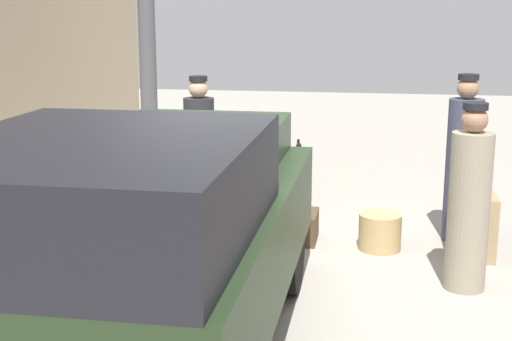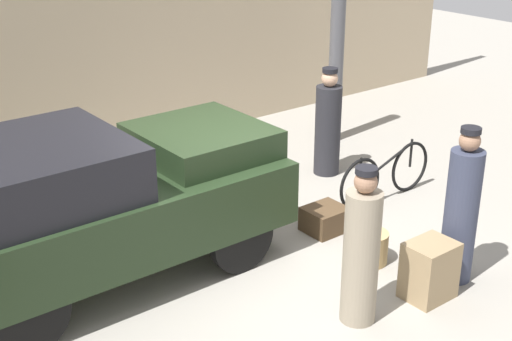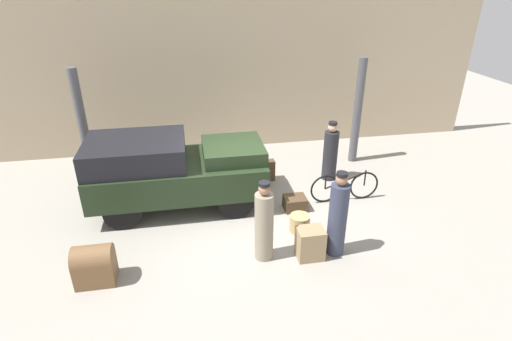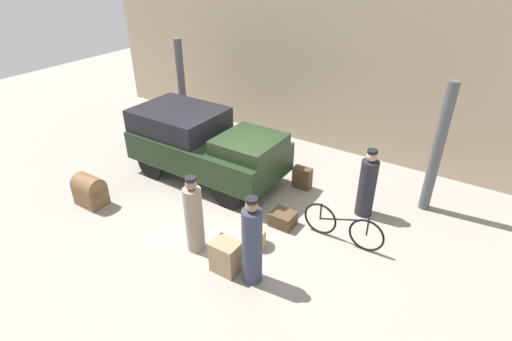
# 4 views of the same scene
# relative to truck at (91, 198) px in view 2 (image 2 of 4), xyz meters

# --- Properties ---
(ground_plane) EXTENTS (30.00, 30.00, 0.00)m
(ground_plane) POSITION_rel_truck_xyz_m (1.68, -0.63, -0.97)
(ground_plane) COLOR gray
(station_building_facade) EXTENTS (16.00, 0.15, 4.50)m
(station_building_facade) POSITION_rel_truck_xyz_m (1.68, 3.44, 1.28)
(station_building_facade) COLOR tan
(station_building_facade) RESTS_ON ground
(canopy_pillar_right) EXTENTS (0.24, 0.24, 3.01)m
(canopy_pillar_right) POSITION_rel_truck_xyz_m (5.17, 1.66, 0.53)
(canopy_pillar_right) COLOR #4C4C51
(canopy_pillar_right) RESTS_ON ground
(truck) EXTENTS (3.96, 1.86, 1.71)m
(truck) POSITION_rel_truck_xyz_m (0.00, 0.00, 0.00)
(truck) COLOR black
(truck) RESTS_ON ground
(bicycle) EXTENTS (1.72, 0.04, 0.77)m
(bicycle) POSITION_rel_truck_xyz_m (4.04, -0.53, -0.60)
(bicycle) COLOR black
(bicycle) RESTS_ON ground
(wicker_basket) EXTENTS (0.43, 0.43, 0.37)m
(wicker_basket) POSITION_rel_truck_xyz_m (2.62, -1.59, -0.79)
(wicker_basket) COLOR tan
(wicker_basket) RESTS_ON ground
(porter_standing_middle) EXTENTS (0.36, 0.36, 1.76)m
(porter_standing_middle) POSITION_rel_truck_xyz_m (3.10, -2.42, -0.16)
(porter_standing_middle) COLOR #33384C
(porter_standing_middle) RESTS_ON ground
(porter_lifting_near_truck) EXTENTS (0.36, 0.36, 1.65)m
(porter_lifting_near_truck) POSITION_rel_truck_xyz_m (1.69, -2.33, -0.22)
(porter_lifting_near_truck) COLOR gray
(porter_lifting_near_truck) RESTS_ON ground
(porter_carrying_trunk) EXTENTS (0.38, 0.38, 1.61)m
(porter_carrying_trunk) POSITION_rel_truck_xyz_m (4.07, 0.66, -0.24)
(porter_carrying_trunk) COLOR #232328
(porter_carrying_trunk) RESTS_ON ground
(suitcase_tan_flat) EXTENTS (0.51, 0.41, 0.63)m
(suitcase_tan_flat) POSITION_rel_truck_xyz_m (2.57, -2.49, -0.66)
(suitcase_tan_flat) COLOR #937A56
(suitcase_tan_flat) RESTS_ON ground
(trunk_large_brown) EXTENTS (0.51, 0.45, 0.31)m
(trunk_large_brown) POSITION_rel_truck_xyz_m (2.76, -0.71, -0.82)
(trunk_large_brown) COLOR #4C3823
(trunk_large_brown) RESTS_ON ground
(trunk_wicker_pale) EXTENTS (0.45, 0.25, 0.55)m
(trunk_wicker_pale) POSITION_rel_truck_xyz_m (2.39, 0.89, -0.70)
(trunk_wicker_pale) COLOR #4C3823
(trunk_wicker_pale) RESTS_ON ground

